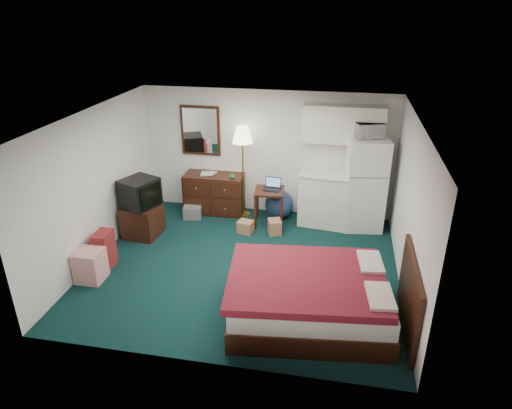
% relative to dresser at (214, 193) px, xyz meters
% --- Properties ---
extents(floor, '(5.00, 4.50, 0.01)m').
position_rel_dresser_xyz_m(floor, '(1.05, -1.98, -0.41)').
color(floor, black).
rests_on(floor, ground).
extents(ceiling, '(5.00, 4.50, 0.01)m').
position_rel_dresser_xyz_m(ceiling, '(1.05, -1.98, 2.09)').
color(ceiling, white).
rests_on(ceiling, walls).
extents(walls, '(5.01, 4.51, 2.50)m').
position_rel_dresser_xyz_m(walls, '(1.05, -1.98, 0.84)').
color(walls, white).
rests_on(walls, floor).
extents(mirror, '(0.80, 0.06, 1.00)m').
position_rel_dresser_xyz_m(mirror, '(-0.30, 0.24, 1.24)').
color(mirror, white).
rests_on(mirror, walls).
extents(upper_cabinets, '(1.50, 0.35, 0.70)m').
position_rel_dresser_xyz_m(upper_cabinets, '(2.50, 0.10, 1.54)').
color(upper_cabinets, silver).
rests_on(upper_cabinets, walls).
extents(headboard, '(0.06, 1.56, 1.00)m').
position_rel_dresser_xyz_m(headboard, '(3.51, -3.14, 0.14)').
color(headboard, black).
rests_on(headboard, walls).
extents(dresser, '(1.20, 0.56, 0.81)m').
position_rel_dresser_xyz_m(dresser, '(0.00, 0.00, 0.00)').
color(dresser, black).
rests_on(dresser, floor).
extents(floor_lamp, '(0.51, 0.51, 1.85)m').
position_rel_dresser_xyz_m(floor_lamp, '(0.62, -0.04, 0.52)').
color(floor_lamp, gold).
rests_on(floor_lamp, floor).
extents(desk, '(0.61, 0.61, 0.71)m').
position_rel_dresser_xyz_m(desk, '(1.20, -0.33, -0.05)').
color(desk, black).
rests_on(desk, floor).
extents(exercise_ball, '(0.61, 0.61, 0.58)m').
position_rel_dresser_xyz_m(exercise_ball, '(1.36, -0.02, -0.12)').
color(exercise_ball, navy).
rests_on(exercise_ball, floor).
extents(kitchen_counter, '(1.02, 0.83, 1.03)m').
position_rel_dresser_xyz_m(kitchen_counter, '(2.27, -0.07, 0.11)').
color(kitchen_counter, silver).
rests_on(kitchen_counter, floor).
extents(fridge, '(0.82, 0.82, 1.77)m').
position_rel_dresser_xyz_m(fridge, '(2.98, -0.10, 0.48)').
color(fridge, white).
rests_on(fridge, floor).
extents(bed, '(2.28, 1.87, 0.68)m').
position_rel_dresser_xyz_m(bed, '(2.22, -3.14, -0.07)').
color(bed, maroon).
rests_on(bed, floor).
extents(tv_stand, '(0.64, 0.69, 0.60)m').
position_rel_dresser_xyz_m(tv_stand, '(-1.04, -1.24, -0.11)').
color(tv_stand, black).
rests_on(tv_stand, floor).
extents(suitcase, '(0.26, 0.40, 0.63)m').
position_rel_dresser_xyz_m(suitcase, '(-1.19, -2.41, -0.09)').
color(suitcase, maroon).
rests_on(suitcase, floor).
extents(retail_box, '(0.41, 0.41, 0.51)m').
position_rel_dresser_xyz_m(retail_box, '(-1.23, -2.82, -0.15)').
color(retail_box, white).
rests_on(retail_box, floor).
extents(file_bin, '(0.40, 0.32, 0.25)m').
position_rel_dresser_xyz_m(file_bin, '(-0.36, -0.38, -0.28)').
color(file_bin, slate).
rests_on(file_bin, floor).
extents(cardboard_box_a, '(0.32, 0.28, 0.23)m').
position_rel_dresser_xyz_m(cardboard_box_a, '(0.83, -0.80, -0.29)').
color(cardboard_box_a, '#A1714A').
rests_on(cardboard_box_a, floor).
extents(cardboard_box_b, '(0.30, 0.33, 0.27)m').
position_rel_dresser_xyz_m(cardboard_box_b, '(1.37, -0.73, -0.27)').
color(cardboard_box_b, '#A1714A').
rests_on(cardboard_box_b, floor).
extents(laptop, '(0.33, 0.28, 0.21)m').
position_rel_dresser_xyz_m(laptop, '(1.24, -0.30, 0.41)').
color(laptop, black).
rests_on(laptop, desk).
extents(crt_tv, '(0.76, 0.78, 0.52)m').
position_rel_dresser_xyz_m(crt_tv, '(-1.03, -1.26, 0.45)').
color(crt_tv, black).
rests_on(crt_tv, tv_stand).
extents(microwave, '(0.57, 0.44, 0.34)m').
position_rel_dresser_xyz_m(microwave, '(2.96, -0.06, 1.53)').
color(microwave, white).
rests_on(microwave, fridge).
extents(book_a, '(0.18, 0.04, 0.25)m').
position_rel_dresser_xyz_m(book_a, '(-0.26, -0.01, 0.53)').
color(book_a, '#A1714A').
rests_on(book_a, dresser).
extents(book_b, '(0.18, 0.07, 0.24)m').
position_rel_dresser_xyz_m(book_b, '(-0.15, 0.06, 0.53)').
color(book_b, '#A1714A').
rests_on(book_b, dresser).
extents(mug, '(0.12, 0.10, 0.11)m').
position_rel_dresser_xyz_m(mug, '(0.42, -0.12, 0.46)').
color(mug, '#3E8639').
rests_on(mug, dresser).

